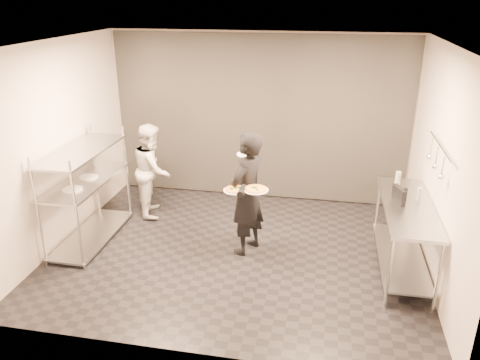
% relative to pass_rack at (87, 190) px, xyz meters
% --- Properties ---
extents(room_shell, '(5.00, 4.00, 2.80)m').
position_rel_pass_rack_xyz_m(room_shell, '(2.15, 1.18, 0.63)').
color(room_shell, black).
rests_on(room_shell, ground).
extents(pass_rack, '(0.60, 1.60, 1.50)m').
position_rel_pass_rack_xyz_m(pass_rack, '(0.00, 0.00, 0.00)').
color(pass_rack, silver).
rests_on(pass_rack, ground).
extents(prep_counter, '(0.60, 1.80, 0.92)m').
position_rel_pass_rack_xyz_m(prep_counter, '(4.33, 0.00, -0.14)').
color(prep_counter, silver).
rests_on(prep_counter, ground).
extents(utensil_rail, '(0.07, 1.20, 0.31)m').
position_rel_pass_rack_xyz_m(utensil_rail, '(4.58, 0.00, 0.78)').
color(utensil_rail, silver).
rests_on(utensil_rail, room_shell).
extents(waiter, '(0.63, 0.74, 1.71)m').
position_rel_pass_rack_xyz_m(waiter, '(2.28, 0.09, 0.09)').
color(waiter, black).
rests_on(waiter, ground).
extents(chef, '(0.74, 0.85, 1.49)m').
position_rel_pass_rack_xyz_m(chef, '(0.60, 1.00, -0.02)').
color(chef, silver).
rests_on(chef, ground).
extents(pizza_plate_near, '(0.30, 0.30, 0.05)m').
position_rel_pass_rack_xyz_m(pizza_plate_near, '(2.17, -0.13, 0.24)').
color(pizza_plate_near, white).
rests_on(pizza_plate_near, waiter).
extents(pizza_plate_far, '(0.32, 0.32, 0.05)m').
position_rel_pass_rack_xyz_m(pizza_plate_far, '(2.44, -0.12, 0.26)').
color(pizza_plate_far, white).
rests_on(pizza_plate_far, waiter).
extents(salad_plate, '(0.29, 0.29, 0.07)m').
position_rel_pass_rack_xyz_m(salad_plate, '(2.25, 0.34, 0.58)').
color(salad_plate, white).
rests_on(salad_plate, waiter).
extents(pos_monitor, '(0.14, 0.28, 0.20)m').
position_rel_pass_rack_xyz_m(pos_monitor, '(4.21, 0.05, 0.25)').
color(pos_monitor, black).
rests_on(pos_monitor, prep_counter).
extents(bottle_green, '(0.07, 0.07, 0.25)m').
position_rel_pass_rack_xyz_m(bottle_green, '(4.24, 0.47, 0.28)').
color(bottle_green, gray).
rests_on(bottle_green, prep_counter).
extents(bottle_clear, '(0.05, 0.05, 0.18)m').
position_rel_pass_rack_xyz_m(bottle_clear, '(4.47, 0.15, 0.24)').
color(bottle_clear, gray).
rests_on(bottle_clear, prep_counter).
extents(bottle_dark, '(0.06, 0.06, 0.19)m').
position_rel_pass_rack_xyz_m(bottle_dark, '(4.28, 0.07, 0.25)').
color(bottle_dark, black).
rests_on(bottle_dark, prep_counter).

